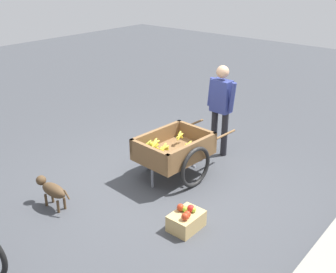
# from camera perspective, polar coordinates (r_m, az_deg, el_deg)

# --- Properties ---
(ground_plane) EXTENTS (24.00, 24.00, 0.00)m
(ground_plane) POSITION_cam_1_polar(r_m,az_deg,el_deg) (6.10, -0.58, -6.84)
(ground_plane) COLOR #3D3F44
(fruit_cart) EXTENTS (1.69, 0.98, 0.72)m
(fruit_cart) POSITION_cam_1_polar(r_m,az_deg,el_deg) (6.12, 0.83, -2.12)
(fruit_cart) COLOR brown
(fruit_cart) RESTS_ON ground
(vendor_person) EXTENTS (0.22, 0.56, 1.57)m
(vendor_person) POSITION_cam_1_polar(r_m,az_deg,el_deg) (6.75, 7.60, 4.82)
(vendor_person) COLOR black
(vendor_person) RESTS_ON ground
(dog) EXTENTS (0.20, 0.67, 0.40)m
(dog) POSITION_cam_1_polar(r_m,az_deg,el_deg) (5.68, -16.31, -7.29)
(dog) COLOR #4C3823
(dog) RESTS_ON ground
(apple_crate) EXTENTS (0.44, 0.32, 0.32)m
(apple_crate) POSITION_cam_1_polar(r_m,az_deg,el_deg) (5.12, 2.64, -11.84)
(apple_crate) COLOR tan
(apple_crate) RESTS_ON ground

